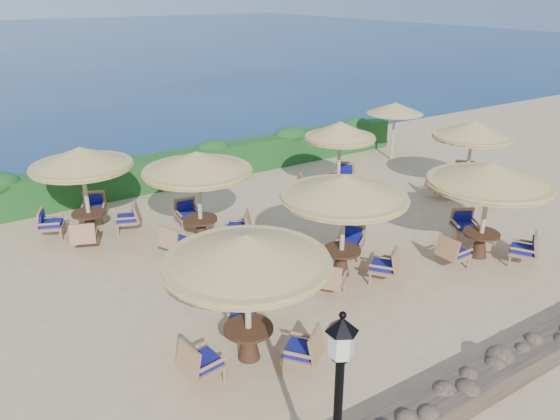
% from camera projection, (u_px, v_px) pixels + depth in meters
% --- Properties ---
extents(ground, '(120.00, 120.00, 0.00)m').
position_uv_depth(ground, '(316.00, 250.00, 15.05)').
color(ground, tan).
rests_on(ground, ground).
extents(hedge, '(18.00, 0.90, 1.20)m').
position_uv_depth(hedge, '(202.00, 164.00, 20.40)').
color(hedge, '#164419').
rests_on(hedge, ground).
extents(stone_wall, '(15.00, 0.65, 0.44)m').
position_uv_depth(stone_wall, '(515.00, 364.00, 10.16)').
color(stone_wall, brown).
rests_on(stone_wall, ground).
extents(extra_parasol, '(2.30, 2.30, 2.41)m').
position_uv_depth(extra_parasol, '(395.00, 108.00, 22.20)').
color(extra_parasol, '#C8B78D').
rests_on(extra_parasol, ground).
extents(cafe_set_0, '(3.15, 3.15, 2.65)m').
position_uv_depth(cafe_set_0, '(247.00, 268.00, 9.95)').
color(cafe_set_0, '#C8B78D').
rests_on(cafe_set_0, ground).
extents(cafe_set_1, '(3.11, 3.11, 2.65)m').
position_uv_depth(cafe_set_1, '(344.00, 205.00, 13.07)').
color(cafe_set_1, '#C8B78D').
rests_on(cafe_set_1, ground).
extents(cafe_set_2, '(3.20, 3.20, 2.65)m').
position_uv_depth(cafe_set_2, '(489.00, 187.00, 13.97)').
color(cafe_set_2, '#C8B78D').
rests_on(cafe_set_2, ground).
extents(cafe_set_3, '(2.86, 2.86, 2.65)m').
position_uv_depth(cafe_set_3, '(83.00, 175.00, 15.33)').
color(cafe_set_3, '#C8B78D').
rests_on(cafe_set_3, ground).
extents(cafe_set_4, '(3.02, 3.02, 2.65)m').
position_uv_depth(cafe_set_4, '(198.00, 176.00, 14.88)').
color(cafe_set_4, '#C8B78D').
rests_on(cafe_set_4, ground).
extents(cafe_set_5, '(2.74, 2.63, 2.65)m').
position_uv_depth(cafe_set_5, '(340.00, 147.00, 18.22)').
color(cafe_set_5, '#C8B78D').
rests_on(cafe_set_5, ground).
extents(cafe_set_6, '(2.76, 2.76, 2.65)m').
position_uv_depth(cafe_set_6, '(471.00, 143.00, 18.32)').
color(cafe_set_6, '#C8B78D').
rests_on(cafe_set_6, ground).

